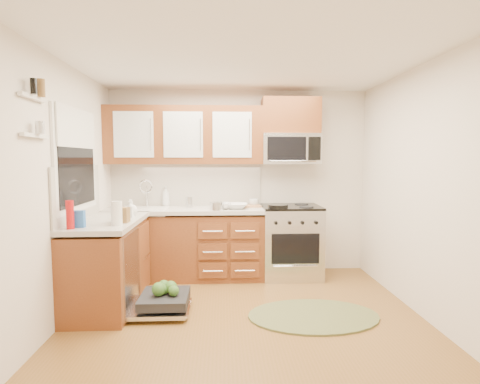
{
  "coord_description": "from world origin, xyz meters",
  "views": [
    {
      "loc": [
        -0.22,
        -3.44,
        1.56
      ],
      "look_at": [
        -0.02,
        0.85,
        1.19
      ],
      "focal_mm": 28.0,
      "sensor_mm": 36.0,
      "label": 1
    }
  ],
  "objects_px": {
    "range": "(291,241)",
    "bowl_b": "(221,206)",
    "microwave": "(290,149)",
    "cutting_board": "(249,206)",
    "rug": "(313,316)",
    "cup": "(254,202)",
    "upper_cabinets": "(185,136)",
    "paper_towel_roll": "(117,213)",
    "dishwasher": "(161,303)",
    "sink": "(144,218)",
    "skillet": "(278,206)",
    "stock_pot": "(217,206)",
    "bowl_a": "(236,206)"
  },
  "relations": [
    {
      "from": "dishwasher",
      "to": "bowl_b",
      "type": "bearing_deg",
      "value": 59.02
    },
    {
      "from": "bowl_b",
      "to": "rug",
      "type": "bearing_deg",
      "value": -52.81
    },
    {
      "from": "upper_cabinets",
      "to": "rug",
      "type": "relative_size",
      "value": 1.57
    },
    {
      "from": "bowl_a",
      "to": "sink",
      "type": "bearing_deg",
      "value": 176.45
    },
    {
      "from": "microwave",
      "to": "range",
      "type": "bearing_deg",
      "value": -90.0
    },
    {
      "from": "sink",
      "to": "rug",
      "type": "bearing_deg",
      "value": -34.06
    },
    {
      "from": "paper_towel_roll",
      "to": "bowl_a",
      "type": "xyz_separation_m",
      "value": [
        1.2,
        1.15,
        -0.08
      ]
    },
    {
      "from": "range",
      "to": "bowl_b",
      "type": "xyz_separation_m",
      "value": [
        -0.92,
        -0.1,
        0.49
      ]
    },
    {
      "from": "skillet",
      "to": "cutting_board",
      "type": "distance_m",
      "value": 0.49
    },
    {
      "from": "range",
      "to": "paper_towel_roll",
      "type": "relative_size",
      "value": 4.07
    },
    {
      "from": "rug",
      "to": "paper_towel_roll",
      "type": "bearing_deg",
      "value": 177.8
    },
    {
      "from": "dishwasher",
      "to": "paper_towel_roll",
      "type": "distance_m",
      "value": 1.02
    },
    {
      "from": "range",
      "to": "stock_pot",
      "type": "height_order",
      "value": "stock_pot"
    },
    {
      "from": "range",
      "to": "bowl_a",
      "type": "height_order",
      "value": "bowl_a"
    },
    {
      "from": "stock_pot",
      "to": "bowl_a",
      "type": "bearing_deg",
      "value": 26.4
    },
    {
      "from": "cutting_board",
      "to": "dishwasher",
      "type": "bearing_deg",
      "value": -128.6
    },
    {
      "from": "sink",
      "to": "skillet",
      "type": "relative_size",
      "value": 2.45
    },
    {
      "from": "bowl_b",
      "to": "cup",
      "type": "relative_size",
      "value": 1.95
    },
    {
      "from": "microwave",
      "to": "sink",
      "type": "xyz_separation_m",
      "value": [
        -1.93,
        -0.13,
        -0.9
      ]
    },
    {
      "from": "skillet",
      "to": "cup",
      "type": "distance_m",
      "value": 0.51
    },
    {
      "from": "upper_cabinets",
      "to": "bowl_a",
      "type": "height_order",
      "value": "upper_cabinets"
    },
    {
      "from": "rug",
      "to": "range",
      "type": "bearing_deg",
      "value": 89.74
    },
    {
      "from": "sink",
      "to": "rug",
      "type": "relative_size",
      "value": 0.48
    },
    {
      "from": "upper_cabinets",
      "to": "paper_towel_roll",
      "type": "bearing_deg",
      "value": -110.81
    },
    {
      "from": "microwave",
      "to": "paper_towel_roll",
      "type": "bearing_deg",
      "value": -144.9
    },
    {
      "from": "range",
      "to": "bowl_a",
      "type": "xyz_separation_m",
      "value": [
        -0.73,
        -0.08,
        0.48
      ]
    },
    {
      "from": "cutting_board",
      "to": "bowl_a",
      "type": "xyz_separation_m",
      "value": [
        -0.18,
        -0.19,
        0.02
      ]
    },
    {
      "from": "rug",
      "to": "bowl_b",
      "type": "xyz_separation_m",
      "value": [
        -0.92,
        1.21,
        0.96
      ]
    },
    {
      "from": "sink",
      "to": "cutting_board",
      "type": "xyz_separation_m",
      "value": [
        1.38,
        0.12,
        0.14
      ]
    },
    {
      "from": "paper_towel_roll",
      "to": "cup",
      "type": "distance_m",
      "value": 2.03
    },
    {
      "from": "microwave",
      "to": "dishwasher",
      "type": "xyz_separation_m",
      "value": [
        -1.54,
        -1.25,
        -1.6
      ]
    },
    {
      "from": "upper_cabinets",
      "to": "cup",
      "type": "height_order",
      "value": "upper_cabinets"
    },
    {
      "from": "range",
      "to": "microwave",
      "type": "xyz_separation_m",
      "value": [
        0.0,
        0.12,
        1.23
      ]
    },
    {
      "from": "dishwasher",
      "to": "skillet",
      "type": "distance_m",
      "value": 1.81
    },
    {
      "from": "microwave",
      "to": "cutting_board",
      "type": "xyz_separation_m",
      "value": [
        -0.55,
        -0.01,
        -0.76
      ]
    },
    {
      "from": "upper_cabinets",
      "to": "microwave",
      "type": "distance_m",
      "value": 1.42
    },
    {
      "from": "stock_pot",
      "to": "cutting_board",
      "type": "distance_m",
      "value": 0.54
    },
    {
      "from": "cutting_board",
      "to": "bowl_b",
      "type": "relative_size",
      "value": 1.21
    },
    {
      "from": "stock_pot",
      "to": "bowl_b",
      "type": "distance_m",
      "value": 0.12
    },
    {
      "from": "rug",
      "to": "cup",
      "type": "relative_size",
      "value": 9.92
    },
    {
      "from": "upper_cabinets",
      "to": "bowl_b",
      "type": "xyz_separation_m",
      "value": [
        0.48,
        -0.25,
        -0.91
      ]
    },
    {
      "from": "range",
      "to": "dishwasher",
      "type": "height_order",
      "value": "range"
    },
    {
      "from": "skillet",
      "to": "bowl_a",
      "type": "xyz_separation_m",
      "value": [
        -0.51,
        0.17,
        -0.01
      ]
    },
    {
      "from": "skillet",
      "to": "bowl_a",
      "type": "distance_m",
      "value": 0.54
    },
    {
      "from": "skillet",
      "to": "cutting_board",
      "type": "height_order",
      "value": "skillet"
    },
    {
      "from": "range",
      "to": "cutting_board",
      "type": "distance_m",
      "value": 0.73
    },
    {
      "from": "range",
      "to": "paper_towel_roll",
      "type": "height_order",
      "value": "paper_towel_roll"
    },
    {
      "from": "cutting_board",
      "to": "bowl_b",
      "type": "xyz_separation_m",
      "value": [
        -0.37,
        -0.21,
        0.03
      ]
    },
    {
      "from": "microwave",
      "to": "stock_pot",
      "type": "distance_m",
      "value": 1.26
    },
    {
      "from": "upper_cabinets",
      "to": "microwave",
      "type": "xyz_separation_m",
      "value": [
        1.41,
        -0.02,
        -0.18
      ]
    }
  ]
}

